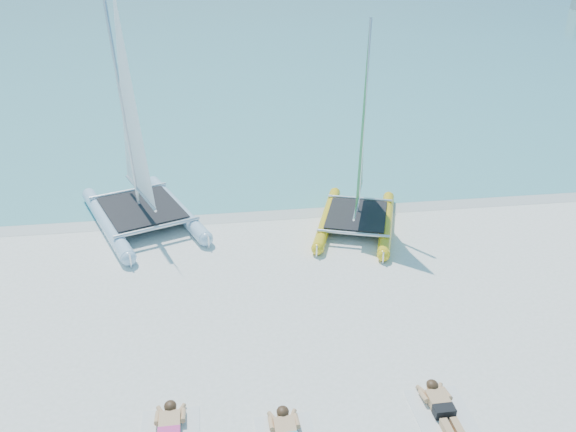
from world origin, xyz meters
The scene contains 7 objects.
ground centered at (0.00, 0.00, 0.00)m, with size 140.00×140.00×0.00m, color white.
sea centered at (0.00, 63.00, 0.01)m, with size 140.00×115.00×0.01m, color #67ACA8.
wet_sand_strip centered at (0.00, 5.50, 0.00)m, with size 140.00×1.40×0.01m, color silver.
catamaran_blue centered at (-3.52, 5.40, 2.17)m, with size 4.33×5.90×7.28m.
catamaran_yellow centered at (2.96, 4.52, 1.87)m, with size 3.40×4.80×5.95m.
towel_c centered at (2.47, -3.66, 0.01)m, with size 1.00×1.85×0.02m, color white.
sunbather_c centered at (2.47, -3.47, 0.12)m, with size 0.37×1.73×0.26m.
Camera 1 is at (-1.27, -10.34, 7.45)m, focal length 35.00 mm.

